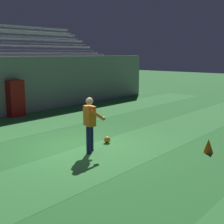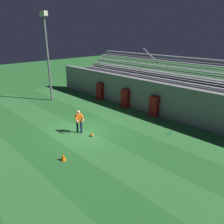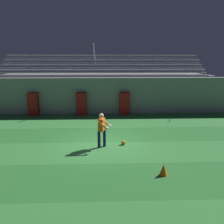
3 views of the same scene
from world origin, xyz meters
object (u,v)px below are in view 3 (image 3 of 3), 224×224
padding_pillar_far_left (33,104)px  traffic_cone (164,170)px  goalkeeper (102,128)px  padding_pillar_gate_right (124,104)px  padding_pillar_gate_left (82,104)px  water_bottle (170,120)px  soccer_ball (123,143)px

padding_pillar_far_left → traffic_cone: 11.94m
goalkeeper → traffic_cone: 3.63m
padding_pillar_gate_right → goalkeeper: bearing=-104.3°
padding_pillar_gate_left → traffic_cone: size_ratio=4.08×
padding_pillar_gate_right → goalkeeper: size_ratio=1.03×
padding_pillar_far_left → water_bottle: (9.88, -2.14, -0.74)m
water_bottle → goalkeeper: bearing=-136.6°
goalkeeper → traffic_cone: goalkeeper is taller
goalkeeper → soccer_ball: size_ratio=7.59×
padding_pillar_gate_right → padding_pillar_far_left: same height
padding_pillar_far_left → water_bottle: size_ratio=7.15×
padding_pillar_gate_right → soccer_ball: (-0.60, -6.25, -0.75)m
padding_pillar_gate_left → padding_pillar_gate_right: bearing=0.0°
traffic_cone → water_bottle: 7.49m
padding_pillar_gate_left → padding_pillar_far_left: 3.64m
traffic_cone → water_bottle: bearing=71.7°
padding_pillar_gate_right → soccer_ball: bearing=-95.5°
goalkeeper → soccer_ball: bearing=13.5°
padding_pillar_gate_left → water_bottle: (6.23, -2.14, -0.74)m
goalkeeper → soccer_ball: 1.37m
padding_pillar_gate_right → goalkeeper: padding_pillar_gate_right is taller
soccer_ball → water_bottle: bearing=49.1°
padding_pillar_far_left → soccer_ball: (6.32, -6.25, -0.75)m
goalkeeper → padding_pillar_gate_left: bearing=104.0°
soccer_ball → traffic_cone: bearing=-68.1°
goalkeeper → traffic_cone: bearing=-50.6°
goalkeeper → water_bottle: bearing=43.4°
padding_pillar_gate_left → padding_pillar_gate_right: 3.28m
padding_pillar_far_left → goalkeeper: padding_pillar_far_left is taller
padding_pillar_gate_left → water_bottle: bearing=-18.9°
padding_pillar_far_left → padding_pillar_gate_right: bearing=0.0°
traffic_cone → soccer_ball: bearing=111.9°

